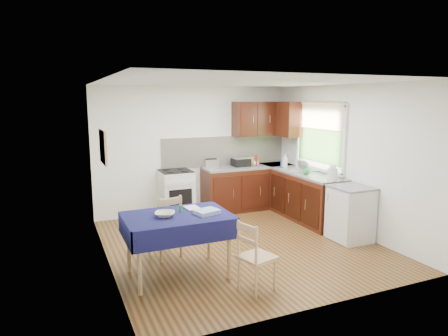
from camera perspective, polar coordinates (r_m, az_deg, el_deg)
name	(u,v)px	position (r m, az deg, el deg)	size (l,w,h in m)	color
floor	(240,244)	(6.41, 2.28, -10.74)	(4.20, 4.20, 0.00)	#452612
ceiling	(241,82)	(6.01, 2.45, 12.17)	(4.00, 4.20, 0.02)	silver
wall_back	(195,150)	(8.01, -4.17, 2.60)	(4.00, 0.02, 2.50)	white
wall_front	(327,196)	(4.33, 14.53, -3.86)	(4.00, 0.02, 2.50)	white
wall_left	(105,175)	(5.53, -16.64, -1.03)	(0.02, 4.20, 2.50)	silver
wall_right	(345,158)	(7.18, 16.90, 1.36)	(0.02, 4.20, 2.50)	white
base_cabinets	(274,192)	(7.97, 7.21, -3.48)	(1.90, 2.30, 0.86)	black
worktop_back	(248,167)	(8.20, 3.50, 0.16)	(1.90, 0.60, 0.04)	slate
worktop_right	(308,174)	(7.56, 11.86, -0.85)	(0.60, 1.70, 0.04)	slate
worktop_corner	(276,165)	(8.51, 7.41, 0.45)	(0.60, 0.60, 0.04)	slate
splashback	(225,151)	(8.24, 0.14, 2.48)	(2.70, 0.02, 0.60)	beige
upper_cabinets	(269,119)	(8.32, 6.51, 6.98)	(1.20, 0.85, 0.70)	black
stove	(176,194)	(7.72, -6.87, -3.68)	(0.60, 0.61, 0.92)	silver
window	(320,132)	(7.66, 13.51, 5.04)	(0.04, 1.48, 1.26)	#2E5021
fridge	(351,214)	(6.74, 17.62, -6.23)	(0.58, 0.60, 0.89)	silver
corkboard	(103,147)	(5.78, -16.88, 2.91)	(0.04, 0.62, 0.47)	#AD7756
dining_table	(177,223)	(5.14, -6.68, -7.79)	(1.33, 0.90, 0.81)	#0F103C
chair_far	(166,225)	(5.79, -8.26, -8.03)	(0.50, 0.50, 0.92)	#AD7756
chair_near	(254,254)	(4.81, 4.37, -12.17)	(0.46, 0.46, 0.85)	#AD7756
toaster	(211,164)	(7.83, -1.87, 0.57)	(0.27, 0.17, 0.21)	silver
sandwich_press	(241,161)	(8.15, 2.44, 0.94)	(0.33, 0.29, 0.19)	black
sauce_bottle	(256,161)	(8.16, 4.64, 1.05)	(0.05, 0.05, 0.23)	red
yellow_packet	(251,161)	(8.40, 3.81, 1.03)	(0.11, 0.07, 0.15)	gold
dish_rack	(302,170)	(7.74, 11.12, -0.24)	(0.45, 0.35, 0.21)	gray
kettle	(332,173)	(6.93, 15.24, -0.73)	(0.17, 0.17, 0.28)	silver
cup	(255,163)	(8.21, 4.51, 0.66)	(0.13, 0.13, 0.10)	white
soap_bottle_a	(285,161)	(8.02, 8.68, 1.03)	(0.11, 0.11, 0.29)	silver
soap_bottle_b	(283,162)	(8.12, 8.43, 0.82)	(0.09, 0.09, 0.20)	#1D4BAD
soap_bottle_c	(306,170)	(7.41, 11.67, -0.28)	(0.13, 0.13, 0.16)	#258B42
plate_bowl	(165,214)	(5.05, -8.44, -6.56)	(0.25, 0.25, 0.06)	beige
book	(186,209)	(5.34, -5.43, -5.82)	(0.18, 0.24, 0.02)	white
spice_jar	(181,208)	(5.22, -6.20, -5.77)	(0.04, 0.04, 0.09)	#248535
tea_towel	(207,212)	(5.12, -2.46, -6.27)	(0.30, 0.23, 0.05)	navy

